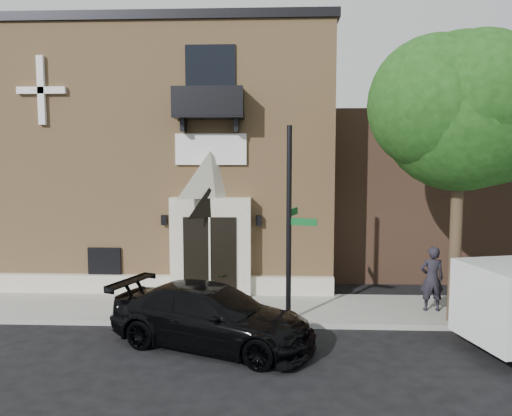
{
  "coord_description": "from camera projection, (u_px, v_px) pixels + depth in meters",
  "views": [
    {
      "loc": [
        1.18,
        -13.17,
        4.57
      ],
      "look_at": [
        0.5,
        2.0,
        3.09
      ],
      "focal_mm": 35.0,
      "sensor_mm": 36.0,
      "label": 1
    }
  ],
  "objects": [
    {
      "name": "church",
      "position": [
        180.0,
        158.0,
        21.18
      ],
      "size": [
        12.2,
        11.01,
        9.3
      ],
      "color": "tan",
      "rests_on": "ground"
    },
    {
      "name": "fire_hydrant",
      "position": [
        461.0,
        309.0,
        13.61
      ],
      "size": [
        0.42,
        0.33,
        0.73
      ],
      "color": "#AC0B0C",
      "rests_on": "sidewalk"
    },
    {
      "name": "black_sedan",
      "position": [
        212.0,
        316.0,
        12.2
      ],
      "size": [
        5.57,
        3.78,
        1.5
      ],
      "primitive_type": "imported",
      "rotation": [
        0.0,
        0.0,
        1.21
      ],
      "color": "black",
      "rests_on": "ground"
    },
    {
      "name": "sidewalk",
      "position": [
        272.0,
        309.0,
        15.03
      ],
      "size": [
        42.0,
        3.0,
        0.15
      ],
      "primitive_type": "cube",
      "color": "gray",
      "rests_on": "ground"
    },
    {
      "name": "ground",
      "position": [
        234.0,
        328.0,
        13.59
      ],
      "size": [
        120.0,
        120.0,
        0.0
      ],
      "primitive_type": "plane",
      "color": "black",
      "rests_on": "ground"
    },
    {
      "name": "planter",
      "position": [
        218.0,
        284.0,
        16.15
      ],
      "size": [
        0.71,
        0.62,
        0.78
      ],
      "primitive_type": "imported",
      "rotation": [
        0.0,
        0.0,
        0.02
      ],
      "color": "#3E5728",
      "rests_on": "sidewalk"
    },
    {
      "name": "street_tree_left",
      "position": [
        463.0,
        110.0,
        13.1
      ],
      "size": [
        4.97,
        4.38,
        7.77
      ],
      "color": "#38281C",
      "rests_on": "sidewalk"
    },
    {
      "name": "street_sign",
      "position": [
        290.0,
        224.0,
        13.52
      ],
      "size": [
        0.81,
        1.01,
        5.33
      ],
      "rotation": [
        0.0,
        0.0,
        -0.32
      ],
      "color": "black",
      "rests_on": "sidewalk"
    },
    {
      "name": "pedestrian_near",
      "position": [
        432.0,
        279.0,
        14.57
      ],
      "size": [
        0.7,
        0.46,
        1.9
      ],
      "primitive_type": "imported",
      "rotation": [
        0.0,
        0.0,
        3.13
      ],
      "color": "black",
      "rests_on": "sidewalk"
    }
  ]
}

